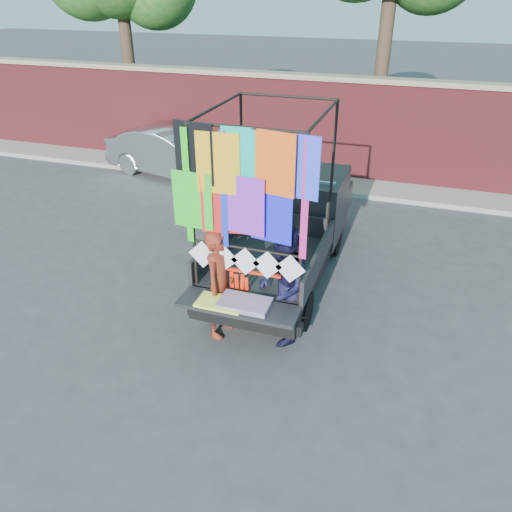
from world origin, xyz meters
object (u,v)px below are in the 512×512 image
(sedan, at_px, (176,153))
(man, at_px, (282,286))
(woman, at_px, (220,284))
(pickup_truck, at_px, (291,223))

(sedan, relative_size, man, 2.17)
(woman, bearing_deg, man, -75.68)
(sedan, xyz_separation_m, woman, (3.72, -6.02, 0.19))
(sedan, height_order, man, man)
(sedan, height_order, woman, woman)
(woman, relative_size, man, 0.93)
(pickup_truck, height_order, man, pickup_truck)
(woman, xyz_separation_m, man, (0.88, 0.14, 0.07))
(pickup_truck, relative_size, sedan, 1.27)
(pickup_truck, xyz_separation_m, sedan, (-4.11, 3.59, -0.15))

